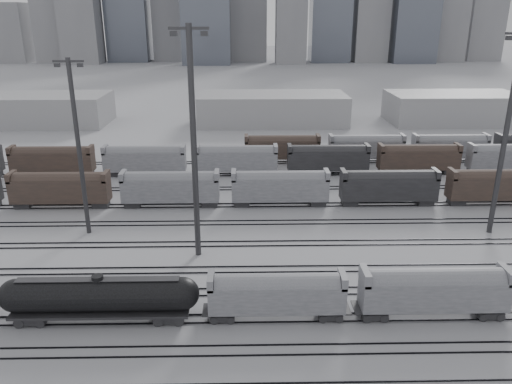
{
  "coord_description": "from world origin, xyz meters",
  "views": [
    {
      "loc": [
        2.72,
        -41.19,
        28.4
      ],
      "look_at": [
        4.14,
        27.07,
        4.0
      ],
      "focal_mm": 35.0,
      "sensor_mm": 36.0,
      "label": 1
    }
  ],
  "objects_px": {
    "hopper_car_a": "(277,292)",
    "light_mast_c": "(194,141)",
    "tank_car_b": "(100,296)",
    "hopper_car_b": "(434,289)"
  },
  "relations": [
    {
      "from": "tank_car_b",
      "to": "hopper_car_a",
      "type": "distance_m",
      "value": 17.12
    },
    {
      "from": "hopper_car_a",
      "to": "hopper_car_b",
      "type": "distance_m",
      "value": 15.36
    },
    {
      "from": "light_mast_c",
      "to": "hopper_car_a",
      "type": "bearing_deg",
      "value": -57.81
    },
    {
      "from": "hopper_car_b",
      "to": "light_mast_c",
      "type": "bearing_deg",
      "value": 149.68
    },
    {
      "from": "hopper_car_b",
      "to": "light_mast_c",
      "type": "xyz_separation_m",
      "value": [
        -24.3,
        14.21,
        11.43
      ]
    },
    {
      "from": "light_mast_c",
      "to": "hopper_car_b",
      "type": "bearing_deg",
      "value": -30.32
    },
    {
      "from": "hopper_car_a",
      "to": "light_mast_c",
      "type": "xyz_separation_m",
      "value": [
        -8.95,
        14.21,
        11.66
      ]
    },
    {
      "from": "hopper_car_b",
      "to": "tank_car_b",
      "type": "bearing_deg",
      "value": 180.0
    },
    {
      "from": "tank_car_b",
      "to": "hopper_car_b",
      "type": "xyz_separation_m",
      "value": [
        32.47,
        0.0,
        0.43
      ]
    },
    {
      "from": "tank_car_b",
      "to": "hopper_car_a",
      "type": "height_order",
      "value": "tank_car_b"
    }
  ]
}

